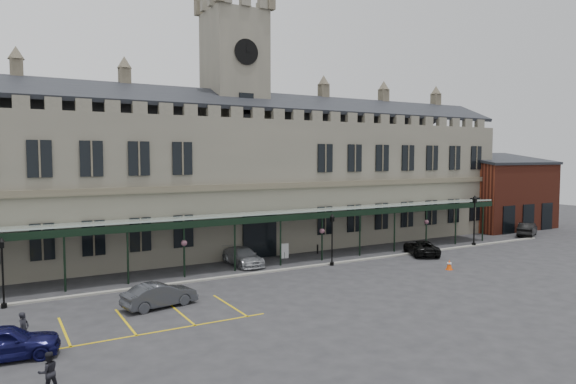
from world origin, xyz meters
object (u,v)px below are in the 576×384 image
station_building (236,181)px  lamp_post_left (2,266)px  car_taxi (243,256)px  car_right_b (527,229)px  lamp_post_mid (332,235)px  sign_board (284,251)px  car_left_a (4,343)px  lamp_post_right (474,216)px  person_a (24,330)px  person_b (48,372)px  car_van (421,248)px  car_left_b (160,295)px  traffic_cone (449,265)px  clock_tower (235,110)px

station_building → lamp_post_left: size_ratio=14.48×
car_taxi → car_right_b: 33.63m
lamp_post_mid → sign_board: size_ratio=3.28×
lamp_post_left → car_left_a: bearing=-90.9°
lamp_post_left → lamp_post_right: size_ratio=0.83×
car_right_b → person_a: (-49.85, -9.35, 0.08)m
sign_board → car_taxi: 4.33m
lamp_post_mid → car_right_b: size_ratio=0.93×
lamp_post_mid → car_left_a: bearing=-159.4°
lamp_post_mid → car_right_b: (27.41, 1.82, -1.75)m
lamp_post_mid → lamp_post_right: lamp_post_right is taller
lamp_post_right → person_b: bearing=-161.1°
car_right_b → person_b: bearing=78.7°
car_taxi → car_right_b: size_ratio=1.09×
car_taxi → car_van: bearing=-15.5°
lamp_post_left → person_b: (1.23, -12.90, -1.70)m
person_a → station_building: bearing=-9.5°
lamp_post_left → lamp_post_mid: size_ratio=0.99×
car_left_b → car_van: car_left_b is taller
lamp_post_mid → traffic_cone: size_ratio=5.36×
sign_board → car_taxi: size_ratio=0.26×
lamp_post_left → car_right_b: bearing=2.2°
car_left_a → person_b: (1.37, -4.23, -0.00)m
traffic_cone → car_right_b: 21.85m
lamp_post_mid → car_van: (9.41, -0.32, -1.84)m
person_b → car_van: bearing=-169.0°
clock_tower → traffic_cone: bearing=-57.8°
car_left_a → car_van: car_left_a is taller
traffic_cone → car_left_b: size_ratio=0.18×
clock_tower → person_a: bearing=-135.7°
car_left_b → car_taxi: bearing=-59.0°
car_left_a → lamp_post_mid: bearing=-62.7°
car_left_a → car_right_b: bearing=-71.5°
lamp_post_right → person_b: (-39.00, -13.37, -2.20)m
lamp_post_left → lamp_post_mid: (23.13, 0.09, 0.03)m
lamp_post_left → car_left_a: 8.83m
traffic_cone → car_taxi: (-13.13, 9.55, 0.33)m
car_taxi → clock_tower: bearing=69.1°
lamp_post_right → person_a: 40.39m
lamp_post_left → person_a: size_ratio=2.52×
station_building → car_taxi: 9.48m
sign_board → car_taxi: car_taxi is taller
car_left_b → car_left_a: bearing=108.0°
person_a → person_b: person_a is taller
person_a → traffic_cone: bearing=-50.4°
car_taxi → car_left_a: bearing=-145.0°
car_taxi → car_left_b: bearing=-139.4°
lamp_post_right → car_right_b: size_ratio=1.11×
station_building → car_right_b: size_ratio=13.34×
lamp_post_left → car_left_a: size_ratio=0.93×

